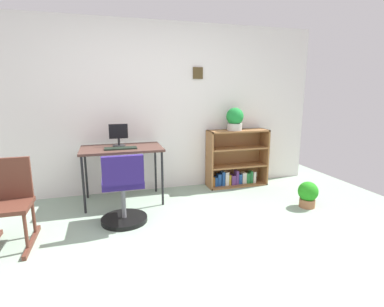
{
  "coord_description": "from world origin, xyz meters",
  "views": [
    {
      "loc": [
        -0.59,
        -2.17,
        1.47
      ],
      "look_at": [
        0.47,
        1.46,
        0.66
      ],
      "focal_mm": 27.55,
      "sensor_mm": 36.0,
      "label": 1
    }
  ],
  "objects": [
    {
      "name": "keyboard",
      "position": [
        -0.43,
        1.6,
        0.75
      ],
      "size": [
        0.4,
        0.14,
        0.02
      ],
      "primitive_type": "cube",
      "color": "black",
      "rests_on": "desk"
    },
    {
      "name": "office_chair",
      "position": [
        -0.46,
        1.0,
        0.36
      ],
      "size": [
        0.52,
        0.55,
        0.82
      ],
      "color": "black",
      "rests_on": "ground_plane"
    },
    {
      "name": "bookshelf_low",
      "position": [
        1.32,
        1.96,
        0.38
      ],
      "size": [
        0.95,
        0.3,
        0.88
      ],
      "color": "#946338",
      "rests_on": "ground_plane"
    },
    {
      "name": "potted_plant_floor",
      "position": [
        1.83,
        0.84,
        0.18
      ],
      "size": [
        0.25,
        0.25,
        0.33
      ],
      "color": "#9E6642",
      "rests_on": "ground_plane"
    },
    {
      "name": "potted_plant_on_shelf",
      "position": [
        1.27,
        1.9,
        1.05
      ],
      "size": [
        0.26,
        0.26,
        0.34
      ],
      "color": "#B7B2A8",
      "rests_on": "bookshelf_low"
    },
    {
      "name": "wall_back",
      "position": [
        0.0,
        2.15,
        1.21
      ],
      "size": [
        5.2,
        0.12,
        2.42
      ],
      "color": "silver",
      "rests_on": "ground_plane"
    },
    {
      "name": "rocking_chair",
      "position": [
        -1.54,
        0.88,
        0.43
      ],
      "size": [
        0.42,
        0.64,
        0.83
      ],
      "color": "brown",
      "rests_on": "ground_plane"
    },
    {
      "name": "ground_plane",
      "position": [
        0.0,
        0.0,
        0.0
      ],
      "size": [
        6.24,
        6.24,
        0.0
      ],
      "primitive_type": "plane",
      "color": "#8EA692"
    },
    {
      "name": "monitor",
      "position": [
        -0.44,
        1.81,
        0.89
      ],
      "size": [
        0.24,
        0.17,
        0.29
      ],
      "color": "#262628",
      "rests_on": "desk"
    },
    {
      "name": "desk",
      "position": [
        -0.42,
        1.71,
        0.68
      ],
      "size": [
        1.04,
        0.62,
        0.74
      ],
      "color": "#4F332C",
      "rests_on": "ground_plane"
    }
  ]
}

